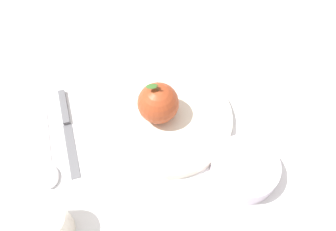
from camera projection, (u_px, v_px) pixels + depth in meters
ground_plane at (145, 119)px, 0.75m from camera, size 2.40×2.40×0.00m
dinner_plate at (168, 118)px, 0.74m from camera, size 0.26×0.26×0.02m
apple at (158, 103)px, 0.70m from camera, size 0.08×0.08×0.10m
side_bowl at (245, 168)px, 0.67m from camera, size 0.12×0.12×0.04m
cup at (48, 224)px, 0.59m from camera, size 0.07×0.07×0.08m
knife at (67, 124)px, 0.74m from camera, size 0.12×0.19×0.01m
spoon at (49, 166)px, 0.69m from camera, size 0.10×0.17×0.01m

